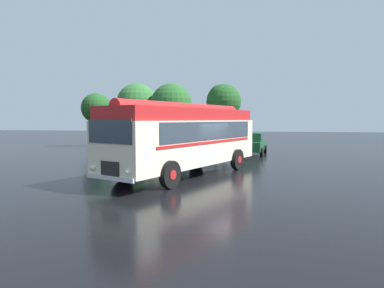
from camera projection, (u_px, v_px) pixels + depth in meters
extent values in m
plane|color=black|center=(205.00, 176.00, 16.46)|extent=(120.00, 120.00, 0.00)
cube|color=beige|center=(187.00, 142.00, 16.59)|extent=(6.33, 10.16, 2.10)
cube|color=red|center=(187.00, 115.00, 16.49)|extent=(6.07, 9.89, 0.56)
cylinder|color=red|center=(187.00, 109.00, 16.48)|extent=(4.39, 8.93, 0.60)
cube|color=#2D3842|center=(213.00, 131.00, 16.11)|extent=(3.27, 7.33, 0.84)
cube|color=#2D3842|center=(170.00, 130.00, 17.49)|extent=(3.27, 7.33, 0.84)
cube|color=red|center=(212.00, 142.00, 16.07)|extent=(3.35, 7.51, 0.12)
cube|color=red|center=(169.00, 140.00, 17.45)|extent=(3.35, 7.51, 0.12)
cube|color=#2D3842|center=(109.00, 131.00, 12.36)|extent=(2.03, 0.92, 0.88)
cube|color=black|center=(110.00, 169.00, 12.45)|extent=(0.85, 0.42, 0.56)
cube|color=silver|center=(110.00, 178.00, 12.46)|extent=(2.21, 1.05, 0.16)
sphere|color=white|center=(128.00, 172.00, 11.96)|extent=(0.22, 0.22, 0.22)
sphere|color=white|center=(93.00, 168.00, 12.94)|extent=(0.22, 0.22, 0.22)
cylinder|color=black|center=(170.00, 175.00, 13.37)|extent=(0.70, 1.12, 1.10)
cylinder|color=red|center=(170.00, 175.00, 13.37)|extent=(0.45, 0.48, 0.39)
cylinder|color=black|center=(122.00, 169.00, 14.79)|extent=(0.70, 1.12, 1.10)
cylinder|color=red|center=(122.00, 169.00, 14.79)|extent=(0.45, 0.48, 0.39)
cylinder|color=black|center=(237.00, 159.00, 18.38)|extent=(0.70, 1.12, 1.10)
cylinder|color=red|center=(237.00, 159.00, 18.38)|extent=(0.45, 0.48, 0.39)
cylinder|color=black|center=(196.00, 157.00, 19.80)|extent=(0.70, 1.12, 1.10)
cylinder|color=red|center=(196.00, 157.00, 19.80)|extent=(0.45, 0.48, 0.39)
cube|color=#4C5156|center=(183.00, 144.00, 28.40)|extent=(1.93, 4.29, 0.70)
cube|color=#4C5156|center=(183.00, 136.00, 28.50)|extent=(1.62, 2.26, 0.64)
cube|color=#2D3842|center=(193.00, 136.00, 28.42)|extent=(0.13, 1.93, 0.50)
cube|color=#2D3842|center=(175.00, 136.00, 28.58)|extent=(0.13, 1.93, 0.50)
cylinder|color=black|center=(192.00, 149.00, 27.04)|extent=(0.24, 0.65, 0.64)
cylinder|color=black|center=(170.00, 149.00, 27.23)|extent=(0.24, 0.65, 0.64)
cylinder|color=black|center=(195.00, 147.00, 29.62)|extent=(0.24, 0.65, 0.64)
cylinder|color=black|center=(175.00, 147.00, 29.81)|extent=(0.24, 0.65, 0.64)
cube|color=silver|center=(211.00, 144.00, 27.86)|extent=(1.97, 4.30, 0.70)
cube|color=silver|center=(212.00, 136.00, 27.96)|extent=(1.64, 2.28, 0.64)
cube|color=#2D3842|center=(221.00, 136.00, 27.79)|extent=(0.15, 1.93, 0.50)
cube|color=#2D3842|center=(202.00, 136.00, 28.13)|extent=(0.15, 1.93, 0.50)
cylinder|color=black|center=(219.00, 150.00, 26.43)|extent=(0.24, 0.65, 0.64)
cylinder|color=black|center=(197.00, 150.00, 26.82)|extent=(0.24, 0.65, 0.64)
cylinder|color=black|center=(224.00, 147.00, 28.95)|extent=(0.24, 0.65, 0.64)
cylinder|color=black|center=(204.00, 147.00, 29.35)|extent=(0.24, 0.65, 0.64)
cube|color=#144C28|center=(252.00, 146.00, 26.46)|extent=(2.31, 4.41, 0.70)
cube|color=#144C28|center=(252.00, 137.00, 26.56)|extent=(1.80, 2.38, 0.64)
cube|color=#2D3842|center=(262.00, 137.00, 26.32)|extent=(0.31, 1.91, 0.50)
cube|color=#2D3842|center=(243.00, 137.00, 26.79)|extent=(0.31, 1.91, 0.50)
cylinder|color=black|center=(262.00, 152.00, 24.98)|extent=(0.29, 0.66, 0.64)
cylinder|color=black|center=(238.00, 151.00, 25.52)|extent=(0.29, 0.66, 0.64)
cylinder|color=black|center=(265.00, 149.00, 27.45)|extent=(0.29, 0.66, 0.64)
cylinder|color=black|center=(243.00, 148.00, 27.99)|extent=(0.29, 0.66, 0.64)
cube|color=#B2B7BC|center=(150.00, 134.00, 29.67)|extent=(2.33, 4.10, 2.10)
cube|color=gray|center=(137.00, 138.00, 26.89)|extent=(2.04, 1.90, 1.60)
cube|color=#2D3842|center=(132.00, 135.00, 26.02)|extent=(1.70, 0.18, 0.72)
cylinder|color=black|center=(150.00, 149.00, 26.74)|extent=(0.31, 0.82, 0.80)
cylinder|color=black|center=(125.00, 148.00, 27.26)|extent=(0.31, 0.82, 0.80)
cylinder|color=black|center=(165.00, 145.00, 30.19)|extent=(0.31, 0.82, 0.80)
cylinder|color=black|center=(143.00, 145.00, 30.70)|extent=(0.31, 0.82, 0.80)
cylinder|color=#4C3823|center=(97.00, 133.00, 33.66)|extent=(0.36, 0.36, 2.70)
sphere|color=#1E4C1E|center=(96.00, 108.00, 33.48)|extent=(2.91, 2.91, 2.91)
sphere|color=#1E4C1E|center=(96.00, 106.00, 33.26)|extent=(1.67, 1.67, 1.67)
cylinder|color=#4C3823|center=(137.00, 133.00, 33.88)|extent=(0.36, 0.36, 2.66)
sphere|color=#2D662D|center=(137.00, 104.00, 33.67)|extent=(4.07, 4.07, 4.07)
sphere|color=#2D662D|center=(141.00, 104.00, 33.83)|extent=(2.48, 2.48, 2.48)
cylinder|color=#4C3823|center=(171.00, 134.00, 32.47)|extent=(0.32, 0.32, 2.66)
sphere|color=#235623|center=(171.00, 104.00, 32.27)|extent=(3.90, 3.90, 3.90)
sphere|color=#235623|center=(172.00, 103.00, 32.41)|extent=(2.21, 2.21, 2.21)
cylinder|color=#4C3823|center=(223.00, 131.00, 33.08)|extent=(0.39, 0.39, 3.16)
sphere|color=#1E4C1E|center=(224.00, 101.00, 32.87)|extent=(3.35, 3.35, 3.35)
sphere|color=#1E4C1E|center=(221.00, 97.00, 32.62)|extent=(2.49, 2.49, 2.49)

